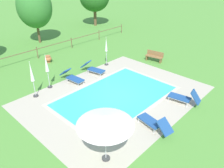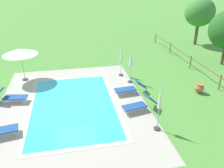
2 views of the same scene
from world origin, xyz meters
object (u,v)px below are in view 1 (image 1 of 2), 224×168
object	(u,v)px
patio_umbrella_open_foreground	(105,121)
patio_umbrella_closed_row_centre	(32,75)
sun_lounger_north_far	(93,68)
patio_umbrella_closed_row_west	(106,48)
sun_lounger_north_near_steps	(72,77)
wooden_bench_lawn_side	(154,56)
terracotta_urn_near_fence	(48,59)
patio_umbrella_closed_row_mid_west	(47,67)
tree_far_west	(34,7)
sun_lounger_north_mid	(154,123)
sun_lounger_north_end	(184,97)

from	to	relation	value
patio_umbrella_open_foreground	patio_umbrella_closed_row_centre	world-z (taller)	patio_umbrella_closed_row_centre
sun_lounger_north_far	patio_umbrella_closed_row_west	distance (m)	2.14
sun_lounger_north_near_steps	wooden_bench_lawn_side	xyz separation A→B (m)	(7.18, -2.07, 0.09)
sun_lounger_north_near_steps	terracotta_urn_near_fence	bearing A→B (deg)	80.03
patio_umbrella_closed_row_mid_west	sun_lounger_north_far	bearing A→B (deg)	-7.59
patio_umbrella_open_foreground	patio_umbrella_closed_row_west	size ratio (longest dim) A/B	0.98
patio_umbrella_closed_row_west	terracotta_urn_near_fence	world-z (taller)	patio_umbrella_closed_row_west
wooden_bench_lawn_side	tree_far_west	bearing A→B (deg)	109.04
sun_lounger_north_far	wooden_bench_lawn_side	size ratio (longest dim) A/B	1.31
patio_umbrella_open_foreground	terracotta_urn_near_fence	xyz separation A→B (m)	(4.14, 11.02, -1.74)
sun_lounger_north_mid	patio_umbrella_open_foreground	world-z (taller)	patio_umbrella_open_foreground
sun_lounger_north_end	wooden_bench_lawn_side	world-z (taller)	sun_lounger_north_end
sun_lounger_north_near_steps	patio_umbrella_open_foreground	world-z (taller)	patio_umbrella_open_foreground
sun_lounger_north_mid	patio_umbrella_closed_row_centre	size ratio (longest dim) A/B	0.86
patio_umbrella_closed_row_mid_west	sun_lounger_north_mid	bearing A→B (deg)	-80.45
patio_umbrella_closed_row_centre	wooden_bench_lawn_side	bearing A→B (deg)	-12.28
patio_umbrella_closed_row_centre	tree_far_west	size ratio (longest dim) A/B	0.42
sun_lounger_north_far	sun_lounger_north_end	size ratio (longest dim) A/B	1.06
sun_lounger_north_end	patio_umbrella_closed_row_mid_west	bearing A→B (deg)	120.82
sun_lounger_north_far	tree_far_west	world-z (taller)	tree_far_west
tree_far_west	sun_lounger_north_end	bearing A→B (deg)	-90.74
patio_umbrella_closed_row_mid_west	tree_far_west	bearing A→B (deg)	63.06
patio_umbrella_open_foreground	wooden_bench_lawn_side	distance (m)	11.65
wooden_bench_lawn_side	sun_lounger_north_mid	bearing A→B (deg)	-146.23
patio_umbrella_closed_row_centre	sun_lounger_north_end	bearing A→B (deg)	-51.30
sun_lounger_north_end	patio_umbrella_closed_row_west	bearing A→B (deg)	83.27
sun_lounger_north_end	wooden_bench_lawn_side	bearing A→B (deg)	49.31
sun_lounger_north_end	patio_umbrella_closed_row_west	distance (m)	7.51
patio_umbrella_open_foreground	patio_umbrella_closed_row_mid_west	distance (m)	7.42
patio_umbrella_closed_row_west	patio_umbrella_closed_row_centre	size ratio (longest dim) A/B	1.00
wooden_bench_lawn_side	sun_lounger_north_far	bearing A→B (deg)	158.41
patio_umbrella_open_foreground	terracotta_urn_near_fence	world-z (taller)	patio_umbrella_open_foreground
patio_umbrella_open_foreground	patio_umbrella_closed_row_mid_west	size ratio (longest dim) A/B	0.98
patio_umbrella_closed_row_mid_west	wooden_bench_lawn_side	world-z (taller)	patio_umbrella_closed_row_mid_west
wooden_bench_lawn_side	terracotta_urn_near_fence	world-z (taller)	wooden_bench_lawn_side
patio_umbrella_closed_row_centre	tree_far_west	distance (m)	11.47
sun_lounger_north_far	tree_far_west	size ratio (longest dim) A/B	0.36
wooden_bench_lawn_side	patio_umbrella_closed_row_centre	bearing A→B (deg)	167.72
patio_umbrella_open_foreground	patio_umbrella_closed_row_west	world-z (taller)	patio_umbrella_closed_row_west
patio_umbrella_closed_row_mid_west	wooden_bench_lawn_side	distance (m)	9.17
sun_lounger_north_near_steps	terracotta_urn_near_fence	size ratio (longest dim) A/B	3.34
patio_umbrella_closed_row_mid_west	tree_far_west	world-z (taller)	tree_far_west
sun_lounger_north_end	patio_umbrella_closed_row_west	size ratio (longest dim) A/B	0.81
sun_lounger_north_end	patio_umbrella_closed_row_west	world-z (taller)	patio_umbrella_closed_row_west
patio_umbrella_closed_row_centre	tree_far_west	bearing A→B (deg)	58.20
patio_umbrella_closed_row_centre	patio_umbrella_closed_row_west	bearing A→B (deg)	1.99
sun_lounger_north_near_steps	wooden_bench_lawn_side	distance (m)	7.48
sun_lounger_north_far	patio_umbrella_closed_row_west	xyz separation A→B (m)	(1.79, 0.35, 1.10)
patio_umbrella_closed_row_centre	wooden_bench_lawn_side	size ratio (longest dim) A/B	1.54
sun_lounger_north_mid	patio_umbrella_open_foreground	bearing A→B (deg)	173.41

